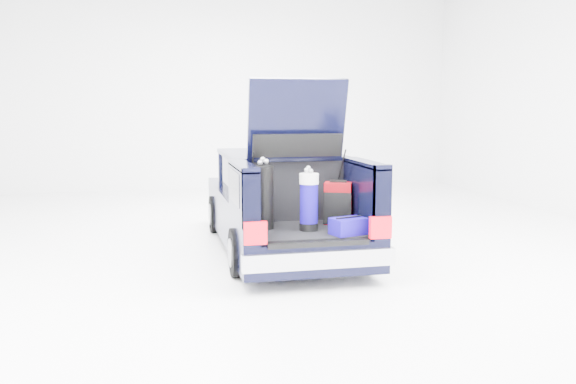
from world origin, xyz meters
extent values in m
plane|color=white|center=(0.00, 0.00, 0.00)|extent=(14.00, 14.00, 0.00)
cube|color=black|center=(0.00, 0.65, 0.50)|extent=(1.75, 3.00, 0.70)
cube|color=black|center=(0.00, 2.22, 0.40)|extent=(1.70, 0.30, 0.50)
cube|color=#ADADB4|center=(0.00, 2.36, 0.33)|extent=(1.72, 0.10, 0.22)
cube|color=black|center=(0.00, 0.15, 1.12)|extent=(1.55, 1.95, 0.54)
cube|color=black|center=(0.00, 0.15, 1.41)|extent=(1.62, 2.05, 0.06)
cube|color=black|center=(0.00, -1.50, 0.35)|extent=(1.75, 1.30, 0.40)
cube|color=black|center=(0.00, -1.48, 0.57)|extent=(1.32, 1.18, 0.05)
cube|color=black|center=(-0.78, -1.50, 0.97)|extent=(0.20, 1.30, 0.85)
cube|color=black|center=(0.78, -1.50, 0.97)|extent=(0.20, 1.30, 0.85)
cube|color=black|center=(-0.78, -1.50, 1.41)|extent=(0.20, 1.30, 0.06)
cube|color=black|center=(0.78, -1.50, 1.41)|extent=(0.20, 1.30, 0.06)
cube|color=black|center=(0.00, -0.88, 0.97)|extent=(1.36, 0.08, 0.84)
cube|color=#ADADB4|center=(0.00, -2.18, 0.38)|extent=(1.80, 0.12, 0.20)
cube|color=red|center=(-0.74, -2.15, 0.72)|extent=(0.26, 0.07, 0.26)
cube|color=red|center=(0.74, -2.15, 0.72)|extent=(0.26, 0.07, 0.26)
cube|color=black|center=(0.00, -2.15, 0.56)|extent=(1.20, 0.06, 0.06)
cube|color=black|center=(0.00, -1.05, 1.96)|extent=(1.28, 0.33, 1.03)
cube|color=black|center=(0.00, -1.01, 2.10)|extent=(0.95, 0.17, 0.54)
cylinder|color=black|center=(-0.82, 1.45, 0.31)|extent=(0.20, 0.62, 0.62)
cylinder|color=slate|center=(-0.82, 1.45, 0.31)|extent=(0.23, 0.36, 0.36)
cylinder|color=black|center=(0.82, 1.45, 0.31)|extent=(0.20, 0.62, 0.62)
cylinder|color=slate|center=(0.82, 1.45, 0.31)|extent=(0.23, 0.36, 0.36)
cylinder|color=black|center=(-0.82, -1.35, 0.31)|extent=(0.20, 0.62, 0.62)
cylinder|color=slate|center=(-0.82, -1.35, 0.31)|extent=(0.23, 0.36, 0.36)
cylinder|color=black|center=(0.82, -1.35, 0.31)|extent=(0.20, 0.62, 0.62)
cylinder|color=slate|center=(0.82, -1.35, 0.31)|extent=(0.23, 0.36, 0.36)
cube|color=#6E0309|center=(0.50, -1.25, 0.87)|extent=(0.40, 0.33, 0.55)
cube|color=black|center=(0.50, -1.25, 1.16)|extent=(0.22, 0.13, 0.03)
cube|color=black|center=(0.50, -1.35, 0.82)|extent=(0.34, 0.15, 0.42)
cylinder|color=black|center=(-0.50, -1.36, 1.00)|extent=(0.29, 0.31, 0.80)
cube|color=white|center=(-0.50, -1.25, 1.02)|extent=(0.10, 0.03, 0.28)
sphere|color=#99999E|center=(-0.54, -1.34, 1.43)|extent=(0.07, 0.07, 0.07)
sphere|color=#99999E|center=(-0.47, -1.39, 1.45)|extent=(0.07, 0.07, 0.07)
cylinder|color=black|center=(0.03, -1.56, 0.65)|extent=(0.31, 0.31, 0.09)
cylinder|color=#11057B|center=(0.03, -1.56, 0.94)|extent=(0.29, 0.29, 0.50)
cylinder|color=white|center=(0.03, -1.56, 1.24)|extent=(0.31, 0.31, 0.13)
sphere|color=#99999E|center=(0.06, -1.54, 1.33)|extent=(0.06, 0.06, 0.06)
sphere|color=#99999E|center=(0.03, -1.52, 1.37)|extent=(0.06, 0.06, 0.06)
cube|color=#11057B|center=(0.43, -1.90, 0.70)|extent=(0.47, 0.38, 0.20)
cylinder|color=black|center=(0.43, -1.90, 0.81)|extent=(0.35, 0.13, 0.02)
camera|label=1|loc=(-1.82, -8.73, 2.12)|focal=38.00mm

